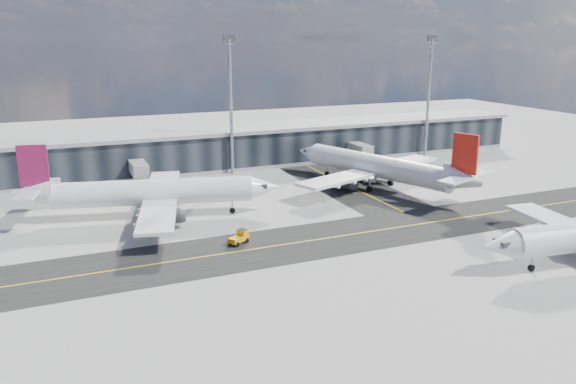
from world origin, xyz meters
The scene contains 8 objects.
ground centered at (0.00, 0.00, 0.00)m, with size 300.00×300.00×0.00m, color gray.
taxiway_lanes centered at (3.91, 10.74, 0.01)m, with size 180.00×63.00×0.03m.
terminal_concourse centered at (0.04, 54.93, 4.09)m, with size 152.00×19.80×8.80m.
floodlight_masts centered at (0.00, 48.00, 15.61)m, with size 102.50×0.70×28.90m.
airliner_af centered at (-21.43, 24.20, 4.13)m, with size 41.83×35.95×12.50m.
airliner_redtail centered at (22.36, 25.14, 4.27)m, with size 36.56×42.32×12.92m.
baggage_tug centered at (-11.90, 6.98, 0.96)m, with size 3.35×2.77×1.91m.
service_van centered at (23.27, 31.40, 0.83)m, with size 2.75×5.97×1.66m, color silver.
Camera 1 is at (-34.97, -64.89, 28.35)m, focal length 35.00 mm.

